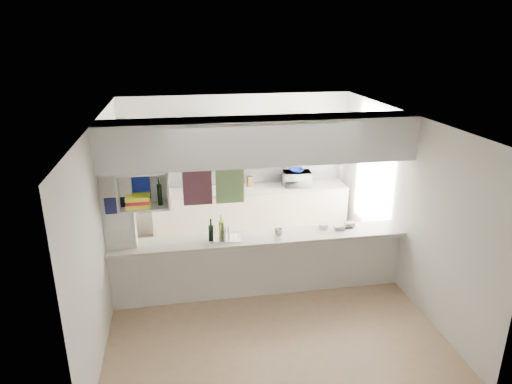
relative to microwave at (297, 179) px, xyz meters
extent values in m
plane|color=#A17B5D|center=(-1.07, -2.07, -1.06)|extent=(4.80, 4.80, 0.00)
plane|color=white|center=(-1.07, -2.07, 1.54)|extent=(4.80, 4.80, 0.00)
plane|color=silver|center=(-1.07, 0.33, 0.24)|extent=(4.20, 0.00, 4.20)
plane|color=silver|center=(-3.17, -2.07, 0.24)|extent=(0.00, 4.80, 4.80)
plane|color=silver|center=(1.03, -2.07, 0.24)|extent=(0.00, 4.80, 4.80)
cube|color=silver|center=(-1.07, -2.07, -0.62)|extent=(4.20, 0.15, 0.88)
cube|color=#BCB5A5|center=(-1.07, -2.07, -0.16)|extent=(4.20, 0.50, 0.04)
cube|color=white|center=(-1.07, -2.07, 1.24)|extent=(4.20, 0.50, 0.60)
cube|color=silver|center=(-2.97, -2.07, 0.24)|extent=(0.40, 0.18, 2.60)
cube|color=#191E4C|center=(-2.97, -2.17, 0.49)|extent=(0.30, 0.01, 0.22)
cube|color=white|center=(-2.97, -2.17, 0.26)|extent=(0.30, 0.01, 0.24)
cube|color=#331622|center=(-1.92, -1.85, 0.62)|extent=(0.40, 0.02, 0.62)
cube|color=#1B7D72|center=(-1.47, -1.85, 0.62)|extent=(0.40, 0.02, 0.62)
cube|color=white|center=(-2.62, -2.17, 0.45)|extent=(0.65, 0.35, 0.02)
cube|color=white|center=(-2.62, -2.17, 0.93)|extent=(0.65, 0.35, 0.02)
cube|color=white|center=(-2.62, -2.01, 0.69)|extent=(0.65, 0.02, 0.50)
cube|color=white|center=(-2.94, -2.17, 0.69)|extent=(0.02, 0.35, 0.50)
cube|color=white|center=(-2.31, -2.17, 0.69)|extent=(0.02, 0.35, 0.50)
cube|color=#FFFB1C|center=(-2.70, -2.17, 0.49)|extent=(0.30, 0.24, 0.05)
cube|color=red|center=(-2.70, -2.17, 0.54)|extent=(0.28, 0.22, 0.05)
cube|color=#FFFB1C|center=(-2.70, -2.17, 0.59)|extent=(0.30, 0.24, 0.05)
cube|color=navy|center=(-2.67, -2.05, 0.69)|extent=(0.26, 0.02, 0.34)
cylinder|color=black|center=(-2.42, -2.17, 0.61)|extent=(0.06, 0.06, 0.28)
cube|color=beige|center=(-0.87, 0.03, -0.61)|extent=(3.60, 0.60, 0.90)
cube|color=#BCB5A5|center=(-0.87, 0.03, -0.15)|extent=(3.60, 0.63, 0.03)
cube|color=silver|center=(-0.87, 0.31, 0.16)|extent=(3.60, 0.03, 0.60)
cube|color=beige|center=(-1.07, 0.16, 0.82)|extent=(2.62, 0.34, 0.72)
cube|color=white|center=(-0.32, 0.09, 0.42)|extent=(0.60, 0.46, 0.12)
cube|color=silver|center=(-0.32, -0.14, 0.39)|extent=(0.60, 0.02, 0.05)
imported|color=white|center=(0.00, 0.00, 0.00)|extent=(0.53, 0.38, 0.28)
imported|color=navy|center=(-0.03, -0.03, 0.17)|extent=(0.26, 0.26, 0.06)
cube|color=silver|center=(-1.54, -2.06, -0.13)|extent=(0.44, 0.36, 0.01)
cylinder|color=white|center=(-1.64, -2.04, -0.03)|extent=(0.05, 0.20, 0.20)
cylinder|color=white|center=(-1.58, -2.05, -0.03)|extent=(0.05, 0.20, 0.20)
cylinder|color=white|center=(-1.52, -2.06, -0.03)|extent=(0.05, 0.20, 0.20)
imported|color=white|center=(-0.82, -2.11, -0.08)|extent=(0.15, 0.15, 0.10)
cylinder|color=black|center=(-1.78, -2.09, -0.03)|extent=(0.07, 0.07, 0.22)
cylinder|color=black|center=(-1.78, -2.09, 0.13)|extent=(0.03, 0.03, 0.10)
cylinder|color=#91A11A|center=(-1.63, -2.01, -0.02)|extent=(0.07, 0.07, 0.24)
cylinder|color=#91A11A|center=(-1.63, -2.01, 0.15)|extent=(0.03, 0.03, 0.10)
cylinder|color=silver|center=(-0.11, -1.95, -0.10)|extent=(0.14, 0.14, 0.07)
cube|color=silver|center=(0.09, -2.05, -0.11)|extent=(0.14, 0.10, 0.06)
cube|color=silver|center=(0.29, -1.95, -0.11)|extent=(0.14, 0.10, 0.06)
cube|color=black|center=(0.24, -2.02, -0.13)|extent=(0.14, 0.07, 0.01)
cylinder|color=black|center=(-1.83, 0.08, -0.08)|extent=(0.09, 0.09, 0.13)
cube|color=brown|center=(-0.88, 0.11, -0.04)|extent=(0.12, 0.11, 0.20)
camera|label=1|loc=(-2.16, -7.84, 2.60)|focal=32.00mm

